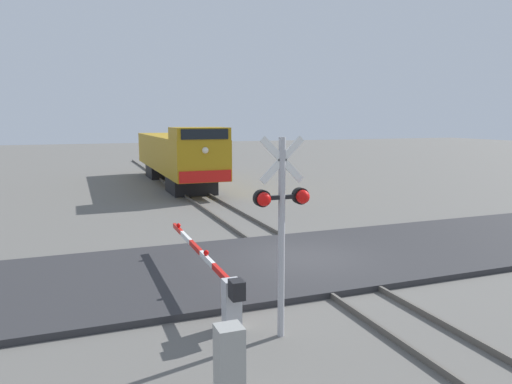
# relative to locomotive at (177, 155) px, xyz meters

# --- Properties ---
(ground_plane) EXTENTS (160.00, 160.00, 0.00)m
(ground_plane) POSITION_rel_locomotive_xyz_m (0.00, -19.52, -2.03)
(ground_plane) COLOR #605E59
(rail_track_left) EXTENTS (0.08, 80.00, 0.15)m
(rail_track_left) POSITION_rel_locomotive_xyz_m (-0.72, -19.52, -1.96)
(rail_track_left) COLOR #59544C
(rail_track_left) RESTS_ON ground_plane
(rail_track_right) EXTENTS (0.08, 80.00, 0.15)m
(rail_track_right) POSITION_rel_locomotive_xyz_m (0.72, -19.52, -1.96)
(rail_track_right) COLOR #59544C
(rail_track_right) RESTS_ON ground_plane
(road_surface) EXTENTS (36.00, 6.06, 0.17)m
(road_surface) POSITION_rel_locomotive_xyz_m (0.00, -19.52, -1.95)
(road_surface) COLOR #2D2D30
(road_surface) RESTS_ON ground_plane
(locomotive) EXTENTS (3.05, 15.93, 4.03)m
(locomotive) POSITION_rel_locomotive_xyz_m (0.00, 0.00, 0.00)
(locomotive) COLOR black
(locomotive) RESTS_ON ground_plane
(crossing_signal) EXTENTS (1.18, 0.33, 4.16)m
(crossing_signal) POSITION_rel_locomotive_xyz_m (-2.77, -24.02, 0.56)
(crossing_signal) COLOR #ADADB2
(crossing_signal) RESTS_ON ground_plane
(crossing_gate) EXTENTS (0.36, 6.70, 1.20)m
(crossing_gate) POSITION_rel_locomotive_xyz_m (-3.60, -22.26, -1.28)
(crossing_gate) COLOR silver
(crossing_gate) RESTS_ON ground_plane
(utility_cabinet) EXTENTS (0.42, 0.41, 1.31)m
(utility_cabinet) POSITION_rel_locomotive_xyz_m (-4.50, -25.93, -1.38)
(utility_cabinet) COLOR #999993
(utility_cabinet) RESTS_ON ground_plane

